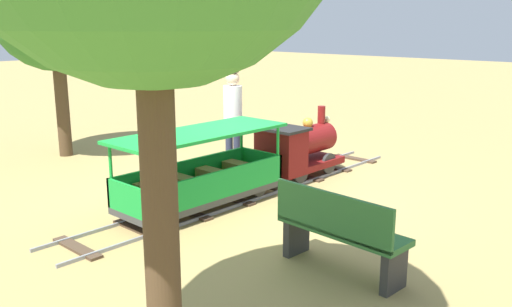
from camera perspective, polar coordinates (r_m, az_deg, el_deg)
The scene contains 7 objects.
ground_plane at distance 7.53m, azimuth -1.44°, elevation -4.44°, with size 60.00×60.00×0.00m, color #A38C51.
track at distance 7.63m, azimuth -0.58°, elevation -4.04°, with size 0.79×6.05×0.04m.
locomotive at distance 8.26m, azimuth 4.30°, elevation 0.61°, with size 0.75×1.45×1.01m.
passenger_car at distance 6.92m, azimuth -5.71°, elevation -2.47°, with size 0.85×2.35×0.97m.
conductor_person at distance 8.73m, azimuth -2.44°, elevation 4.50°, with size 0.30×0.30×1.62m.
park_bench at distance 5.22m, azimuth 8.65°, elevation -8.02°, with size 1.32×0.46×0.82m.
oak_tree_near at distance 10.13m, azimuth -20.29°, elevation 14.12°, with size 2.18×2.18×3.68m.
Camera 1 is at (5.01, -5.12, 2.31)m, focal length 38.38 mm.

